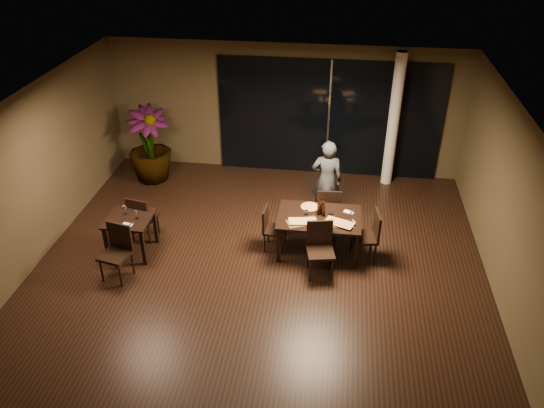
{
  "coord_description": "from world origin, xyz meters",
  "views": [
    {
      "loc": [
        1.23,
        -7.28,
        5.93
      ],
      "look_at": [
        0.16,
        0.63,
        1.05
      ],
      "focal_mm": 35.0,
      "sensor_mm": 36.0,
      "label": 1
    }
  ],
  "objects_px": {
    "chair_main_right": "(369,234)",
    "diner": "(327,180)",
    "chair_side_near": "(117,248)",
    "bottle_b": "(324,209)",
    "chair_side_far": "(141,216)",
    "bottle_a": "(319,207)",
    "chair_main_left": "(271,226)",
    "chair_main_near": "(320,245)",
    "potted_plant": "(149,145)",
    "chair_main_far": "(328,208)",
    "bottle_c": "(322,206)",
    "main_table": "(319,220)",
    "side_table": "(130,224)"
  },
  "relations": [
    {
      "from": "chair_main_far",
      "to": "chair_side_near",
      "type": "distance_m",
      "value": 3.96
    },
    {
      "from": "chair_main_far",
      "to": "bottle_c",
      "type": "height_order",
      "value": "bottle_c"
    },
    {
      "from": "potted_plant",
      "to": "chair_side_far",
      "type": "bearing_deg",
      "value": -75.59
    },
    {
      "from": "main_table",
      "to": "diner",
      "type": "relative_size",
      "value": 0.89
    },
    {
      "from": "chair_side_near",
      "to": "bottle_b",
      "type": "height_order",
      "value": "bottle_b"
    },
    {
      "from": "chair_side_far",
      "to": "bottle_b",
      "type": "distance_m",
      "value": 3.43
    },
    {
      "from": "chair_side_far",
      "to": "bottle_b",
      "type": "height_order",
      "value": "bottle_b"
    },
    {
      "from": "chair_main_far",
      "to": "bottle_c",
      "type": "bearing_deg",
      "value": 73.08
    },
    {
      "from": "diner",
      "to": "bottle_b",
      "type": "xyz_separation_m",
      "value": [
        -0.0,
        -1.19,
        0.05
      ]
    },
    {
      "from": "main_table",
      "to": "chair_side_near",
      "type": "relative_size",
      "value": 1.51
    },
    {
      "from": "main_table",
      "to": "chair_main_near",
      "type": "bearing_deg",
      "value": -84.8
    },
    {
      "from": "side_table",
      "to": "chair_main_far",
      "type": "xyz_separation_m",
      "value": [
        3.54,
        1.15,
        -0.07
      ]
    },
    {
      "from": "potted_plant",
      "to": "chair_main_right",
      "type": "bearing_deg",
      "value": -26.38
    },
    {
      "from": "chair_main_near",
      "to": "chair_main_right",
      "type": "xyz_separation_m",
      "value": [
        0.86,
        0.49,
        -0.0
      ]
    },
    {
      "from": "chair_main_right",
      "to": "diner",
      "type": "height_order",
      "value": "diner"
    },
    {
      "from": "side_table",
      "to": "bottle_b",
      "type": "distance_m",
      "value": 3.52
    },
    {
      "from": "chair_side_near",
      "to": "bottle_b",
      "type": "xyz_separation_m",
      "value": [
        3.45,
        1.2,
        0.33
      ]
    },
    {
      "from": "bottle_a",
      "to": "diner",
      "type": "bearing_deg",
      "value": 85.5
    },
    {
      "from": "chair_side_near",
      "to": "diner",
      "type": "height_order",
      "value": "diner"
    },
    {
      "from": "main_table",
      "to": "bottle_b",
      "type": "distance_m",
      "value": 0.23
    },
    {
      "from": "side_table",
      "to": "chair_main_left",
      "type": "xyz_separation_m",
      "value": [
        2.52,
        0.47,
        -0.14
      ]
    },
    {
      "from": "bottle_a",
      "to": "chair_main_left",
      "type": "bearing_deg",
      "value": -173.46
    },
    {
      "from": "side_table",
      "to": "bottle_c",
      "type": "distance_m",
      "value": 3.5
    },
    {
      "from": "main_table",
      "to": "chair_main_near",
      "type": "relative_size",
      "value": 1.53
    },
    {
      "from": "side_table",
      "to": "main_table",
      "type": "bearing_deg",
      "value": 8.37
    },
    {
      "from": "chair_main_left",
      "to": "diner",
      "type": "bearing_deg",
      "value": -33.0
    },
    {
      "from": "chair_main_near",
      "to": "bottle_b",
      "type": "xyz_separation_m",
      "value": [
        0.01,
        0.64,
        0.34
      ]
    },
    {
      "from": "side_table",
      "to": "chair_main_far",
      "type": "height_order",
      "value": "chair_main_far"
    },
    {
      "from": "main_table",
      "to": "chair_main_right",
      "type": "relative_size",
      "value": 1.54
    },
    {
      "from": "chair_main_right",
      "to": "chair_side_near",
      "type": "relative_size",
      "value": 0.98
    },
    {
      "from": "diner",
      "to": "chair_side_near",
      "type": "bearing_deg",
      "value": 34.7
    },
    {
      "from": "bottle_a",
      "to": "bottle_c",
      "type": "relative_size",
      "value": 0.88
    },
    {
      "from": "side_table",
      "to": "bottle_c",
      "type": "relative_size",
      "value": 2.32
    },
    {
      "from": "chair_main_left",
      "to": "chair_side_near",
      "type": "relative_size",
      "value": 0.86
    },
    {
      "from": "main_table",
      "to": "bottle_a",
      "type": "bearing_deg",
      "value": 105.82
    },
    {
      "from": "potted_plant",
      "to": "bottle_a",
      "type": "distance_m",
      "value": 4.52
    },
    {
      "from": "chair_main_left",
      "to": "chair_main_near",
      "type": "bearing_deg",
      "value": -117.6
    },
    {
      "from": "side_table",
      "to": "potted_plant",
      "type": "bearing_deg",
      "value": 101.2
    },
    {
      "from": "chair_main_left",
      "to": "potted_plant",
      "type": "distance_m",
      "value": 3.87
    },
    {
      "from": "chair_main_near",
      "to": "chair_side_near",
      "type": "distance_m",
      "value": 3.48
    },
    {
      "from": "chair_side_far",
      "to": "chair_side_near",
      "type": "distance_m",
      "value": 1.09
    },
    {
      "from": "potted_plant",
      "to": "bottle_a",
      "type": "bearing_deg",
      "value": -29.45
    },
    {
      "from": "chair_main_right",
      "to": "potted_plant",
      "type": "distance_m",
      "value": 5.44
    },
    {
      "from": "chair_main_far",
      "to": "chair_main_near",
      "type": "relative_size",
      "value": 1.0
    },
    {
      "from": "main_table",
      "to": "side_table",
      "type": "xyz_separation_m",
      "value": [
        -3.4,
        -0.5,
        -0.05
      ]
    },
    {
      "from": "chair_main_right",
      "to": "diner",
      "type": "xyz_separation_m",
      "value": [
        -0.84,
        1.34,
        0.3
      ]
    },
    {
      "from": "potted_plant",
      "to": "chair_main_near",
      "type": "bearing_deg",
      "value": -35.89
    },
    {
      "from": "chair_side_far",
      "to": "bottle_a",
      "type": "relative_size",
      "value": 3.08
    },
    {
      "from": "chair_main_near",
      "to": "bottle_a",
      "type": "xyz_separation_m",
      "value": [
        -0.07,
        0.68,
        0.35
      ]
    },
    {
      "from": "chair_main_right",
      "to": "potted_plant",
      "type": "xyz_separation_m",
      "value": [
        -4.86,
        2.41,
        0.31
      ]
    }
  ]
}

